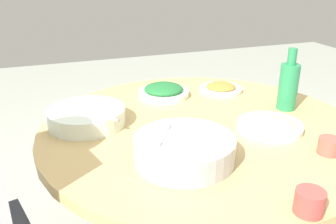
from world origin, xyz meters
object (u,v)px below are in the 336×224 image
object	(u,v)px
green_bottle	(288,85)
tea_cup_far	(329,146)
dish_noodles	(270,125)
soup_bowl	(87,117)
round_dining_table	(201,150)
rice_bowl	(184,149)
dish_greens	(164,91)
tea_cup_near	(309,202)
dish_tofu_braise	(221,88)

from	to	relation	value
green_bottle	tea_cup_far	size ratio (longest dim) A/B	3.65
dish_noodles	soup_bowl	bearing A→B (deg)	156.36
round_dining_table	rice_bowl	size ratio (longest dim) A/B	3.89
round_dining_table	dish_greens	world-z (taller)	dish_greens
round_dining_table	tea_cup_near	xyz separation A→B (m)	(0.03, -0.57, 0.14)
dish_tofu_braise	tea_cup_far	distance (m)	0.67
dish_greens	tea_cup_near	xyz separation A→B (m)	(0.06, -0.93, 0.01)
round_dining_table	rice_bowl	bearing A→B (deg)	-126.17
dish_tofu_braise	tea_cup_near	xyz separation A→B (m)	(-0.22, -0.90, 0.02)
dish_tofu_braise	dish_greens	bearing A→B (deg)	175.01
rice_bowl	round_dining_table	bearing A→B (deg)	53.83
rice_bowl	tea_cup_near	distance (m)	0.40
round_dining_table	rice_bowl	xyz separation A→B (m)	(-0.17, -0.23, 0.15)
tea_cup_near	rice_bowl	bearing A→B (deg)	119.68
green_bottle	tea_cup_near	size ratio (longest dim) A/B	3.47
tea_cup_near	tea_cup_far	bearing A→B (deg)	40.70
round_dining_table	dish_greens	size ratio (longest dim) A/B	5.27
soup_bowl	dish_noodles	bearing A→B (deg)	-23.64
round_dining_table	dish_noodles	bearing A→B (deg)	-29.15
rice_bowl	green_bottle	bearing A→B (deg)	24.55
round_dining_table	tea_cup_near	bearing A→B (deg)	-87.07
soup_bowl	dish_tofu_braise	distance (m)	0.69
soup_bowl	tea_cup_far	distance (m)	0.87
dish_noodles	dish_greens	distance (m)	0.54
round_dining_table	dish_tofu_braise	size ratio (longest dim) A/B	6.03
dish_noodles	tea_cup_far	bearing A→B (deg)	-71.33
dish_noodles	tea_cup_near	bearing A→B (deg)	-112.98
round_dining_table	dish_tofu_braise	xyz separation A→B (m)	(0.25, 0.33, 0.12)
dish_greens	soup_bowl	bearing A→B (deg)	-152.36
round_dining_table	soup_bowl	size ratio (longest dim) A/B	4.16
dish_noodles	green_bottle	size ratio (longest dim) A/B	0.93
soup_bowl	tea_cup_far	size ratio (longest dim) A/B	4.17
green_bottle	tea_cup_far	bearing A→B (deg)	-106.35
rice_bowl	soup_bowl	distance (m)	0.46
rice_bowl	tea_cup_near	world-z (taller)	rice_bowl
green_bottle	tea_cup_far	xyz separation A→B (m)	(-0.11, -0.38, -0.08)
dish_greens	green_bottle	world-z (taller)	green_bottle
dish_greens	tea_cup_near	bearing A→B (deg)	-86.08
soup_bowl	green_bottle	world-z (taller)	green_bottle
tea_cup_near	dish_greens	bearing A→B (deg)	93.92
dish_tofu_braise	tea_cup_near	bearing A→B (deg)	-103.72
dish_noodles	green_bottle	distance (m)	0.26
tea_cup_near	tea_cup_far	xyz separation A→B (m)	(0.27, 0.23, -0.00)
soup_bowl	dish_tofu_braise	size ratio (longest dim) A/B	1.45
rice_bowl	tea_cup_far	xyz separation A→B (m)	(0.46, -0.12, -0.01)
rice_bowl	green_bottle	distance (m)	0.63
dish_greens	tea_cup_far	world-z (taller)	dish_greens
rice_bowl	dish_noodles	distance (m)	0.40
dish_tofu_braise	tea_cup_near	world-z (taller)	tea_cup_near
round_dining_table	dish_noodles	xyz separation A→B (m)	(0.22, -0.12, 0.13)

